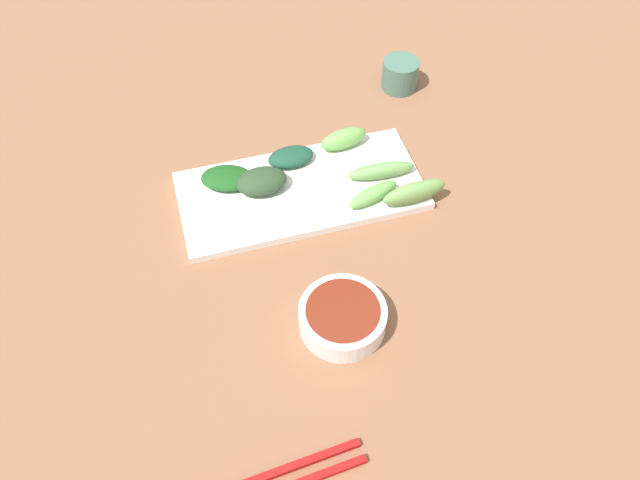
% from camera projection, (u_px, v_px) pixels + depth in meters
% --- Properties ---
extents(tabletop, '(2.10, 2.10, 0.02)m').
position_uv_depth(tabletop, '(329.00, 253.00, 0.84)').
color(tabletop, brown).
rests_on(tabletop, ground).
extents(sauce_bowl, '(0.11, 0.11, 0.03)m').
position_uv_depth(sauce_bowl, '(343.00, 316.00, 0.75)').
color(sauce_bowl, white).
rests_on(sauce_bowl, tabletop).
extents(serving_plate, '(0.16, 0.34, 0.01)m').
position_uv_depth(serving_plate, '(301.00, 191.00, 0.89)').
color(serving_plate, white).
rests_on(serving_plate, tabletop).
extents(broccoli_stalk_0, '(0.04, 0.08, 0.03)m').
position_uv_depth(broccoli_stalk_0, '(343.00, 139.00, 0.92)').
color(broccoli_stalk_0, '#71B652').
rests_on(broccoli_stalk_0, serving_plate).
extents(broccoli_leafy_1, '(0.05, 0.07, 0.03)m').
position_uv_depth(broccoli_leafy_1, '(261.00, 181.00, 0.87)').
color(broccoli_leafy_1, '#2C4629').
rests_on(broccoli_leafy_1, serving_plate).
extents(broccoli_stalk_2, '(0.03, 0.09, 0.03)m').
position_uv_depth(broccoli_stalk_2, '(414.00, 192.00, 0.86)').
color(broccoli_stalk_2, '#71A252').
rests_on(broccoli_stalk_2, serving_plate).
extents(broccoli_leafy_3, '(0.04, 0.07, 0.02)m').
position_uv_depth(broccoli_leafy_3, '(291.00, 157.00, 0.91)').
color(broccoli_leafy_3, '#1B4934').
rests_on(broccoli_leafy_3, serving_plate).
extents(broccoli_stalk_4, '(0.03, 0.10, 0.02)m').
position_uv_depth(broccoli_stalk_4, '(381.00, 171.00, 0.89)').
color(broccoli_stalk_4, '#70A156').
rests_on(broccoli_stalk_4, serving_plate).
extents(broccoli_stalk_5, '(0.05, 0.08, 0.02)m').
position_uv_depth(broccoli_stalk_5, '(373.00, 194.00, 0.86)').
color(broccoli_stalk_5, '#70B555').
rests_on(broccoli_stalk_5, serving_plate).
extents(broccoli_leafy_6, '(0.07, 0.09, 0.02)m').
position_uv_depth(broccoli_leafy_6, '(227.00, 178.00, 0.88)').
color(broccoli_leafy_6, '#1B531D').
rests_on(broccoli_leafy_6, serving_plate).
extents(tea_cup, '(0.06, 0.06, 0.05)m').
position_uv_depth(tea_cup, '(400.00, 74.00, 1.02)').
color(tea_cup, '#497060').
rests_on(tea_cup, tabletop).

